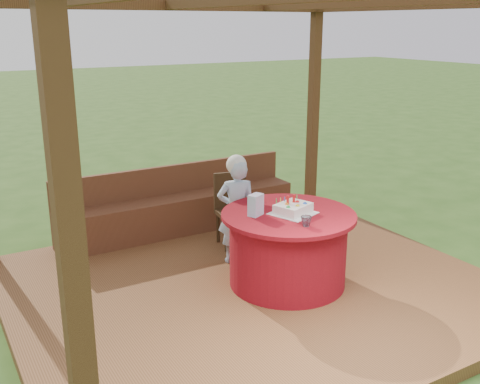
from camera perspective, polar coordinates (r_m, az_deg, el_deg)
name	(u,v)px	position (r m, az deg, el deg)	size (l,w,h in m)	color
ground	(253,295)	(5.66, 1.30, -10.38)	(60.00, 60.00, 0.00)	#2E511B
deck	(253,289)	(5.63, 1.31, -9.83)	(4.50, 4.00, 0.12)	brown
pergola	(255,44)	(5.04, 1.49, 14.77)	(4.50, 4.00, 2.72)	brown
bench	(180,210)	(6.92, -6.16, -1.84)	(3.00, 0.42, 0.80)	brown
table	(288,248)	(5.49, 4.87, -5.70)	(1.29, 1.29, 0.73)	maroon
chair	(233,207)	(6.44, -0.75, -1.49)	(0.44, 0.44, 0.83)	#332110
elderly_woman	(237,208)	(5.89, -0.35, -1.66)	(0.48, 0.40, 1.18)	#8EAED3
birthday_cake	(293,209)	(5.34, 5.42, -1.68)	(0.46, 0.46, 0.17)	white
gift_bag	(256,205)	(5.25, 1.61, -1.33)	(0.14, 0.09, 0.20)	#E191C0
drinking_glass	(306,221)	(5.03, 6.74, -2.98)	(0.10, 0.10, 0.09)	silver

